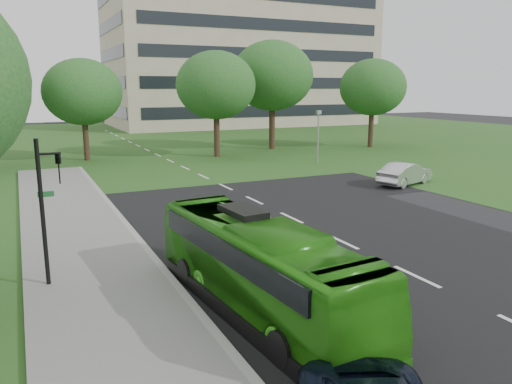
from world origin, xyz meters
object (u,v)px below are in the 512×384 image
(tree_park_e, at_px, (373,87))
(camera_pole, at_px, (318,130))
(traffic_light, at_px, (47,202))
(tree_park_d, at_px, (272,76))
(tree_park_c, at_px, (216,85))
(tree_park_b, at_px, (83,92))
(office_building, at_px, (240,45))
(bus, at_px, (259,266))
(sedan, at_px, (405,174))

(tree_park_e, height_order, camera_pole, tree_park_e)
(traffic_light, xyz_separation_m, camera_pole, (20.36, 17.64, 0.05))
(tree_park_d, bearing_deg, traffic_light, -127.84)
(tree_park_c, height_order, camera_pole, tree_park_c)
(tree_park_b, distance_m, tree_park_c, 10.71)
(tree_park_e, height_order, traffic_light, tree_park_e)
(office_building, height_order, camera_pole, office_building)
(tree_park_d, relative_size, tree_park_e, 1.19)
(office_building, distance_m, traffic_light, 68.83)
(tree_park_b, relative_size, bus, 0.93)
(tree_park_b, relative_size, tree_park_e, 0.94)
(tree_park_c, bearing_deg, sedan, -70.92)
(tree_park_c, xyz_separation_m, traffic_light, (-14.73, -24.80, -3.41))
(tree_park_b, distance_m, sedan, 25.65)
(tree_park_e, bearing_deg, tree_park_d, 163.74)
(traffic_light, bearing_deg, tree_park_c, 76.86)
(sedan, relative_size, camera_pole, 1.01)
(tree_park_e, xyz_separation_m, traffic_light, (-31.19, -24.95, -3.24))
(traffic_light, bearing_deg, tree_park_e, 56.22)
(tree_park_c, xyz_separation_m, camera_pole, (5.63, -7.16, -3.36))
(bus, relative_size, camera_pole, 2.12)
(office_building, relative_size, camera_pole, 9.71)
(tree_park_e, xyz_separation_m, sedan, (-10.65, -16.95, -5.17))
(tree_park_e, bearing_deg, tree_park_b, 175.01)
(office_building, height_order, tree_park_d, office_building)
(office_building, distance_m, tree_park_c, 39.84)
(tree_park_d, distance_m, sedan, 20.74)
(tree_park_b, xyz_separation_m, tree_park_c, (10.40, -2.49, 0.54))
(tree_park_b, bearing_deg, tree_park_d, 1.55)
(bus, bearing_deg, sedan, 32.35)
(tree_park_c, distance_m, tree_park_d, 7.49)
(bus, relative_size, sedan, 2.10)
(office_building, relative_size, traffic_light, 9.01)
(traffic_light, relative_size, camera_pole, 1.08)
(bus, bearing_deg, tree_park_b, 85.93)
(office_building, height_order, tree_park_c, office_building)
(tree_park_e, bearing_deg, traffic_light, -141.35)
(tree_park_b, distance_m, camera_pole, 18.92)
(tree_park_d, distance_m, traffic_light, 35.41)
(tree_park_c, height_order, tree_park_e, tree_park_c)
(tree_park_c, distance_m, traffic_light, 29.04)
(office_building, relative_size, tree_park_c, 4.52)
(tree_park_d, distance_m, bus, 36.31)
(tree_park_b, distance_m, traffic_light, 27.78)
(tree_park_d, bearing_deg, tree_park_e, -16.26)
(sedan, relative_size, traffic_light, 0.94)
(tree_park_d, relative_size, camera_pole, 2.47)
(camera_pole, bearing_deg, tree_park_e, 32.76)
(tree_park_e, bearing_deg, office_building, 88.16)
(tree_park_d, height_order, tree_park_e, tree_park_d)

